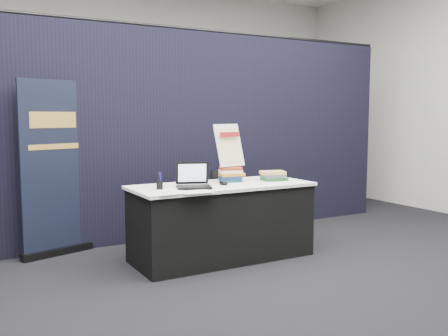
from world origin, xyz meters
TOP-DOWN VIEW (x-y plane):
  - floor at (0.00, 0.00)m, footprint 8.00×8.00m
  - wall_back at (0.00, 4.00)m, footprint 8.00×0.02m
  - drape_partition at (0.00, 1.60)m, footprint 6.00×0.08m
  - display_table at (0.00, 0.55)m, footprint 1.80×0.75m
  - laptop at (-0.37, 0.47)m, footprint 0.37×0.34m
  - mouse at (-0.01, 0.49)m, footprint 0.09×0.12m
  - brochure_left at (-0.68, 0.26)m, footprint 0.29×0.21m
  - brochure_mid at (-0.44, 0.22)m, footprint 0.29×0.22m
  - brochure_right at (-0.62, 0.43)m, footprint 0.31×0.27m
  - pen_cup at (-0.67, 0.51)m, footprint 0.07×0.07m
  - book_stack_tall at (0.16, 0.66)m, footprint 0.27×0.23m
  - book_stack_short at (0.61, 0.53)m, footprint 0.26×0.22m
  - info_sign at (0.16, 0.69)m, footprint 0.35×0.20m
  - pullup_banner at (-1.41, 1.50)m, footprint 0.75×0.31m
  - stacking_chair at (0.26, 0.87)m, footprint 0.49×0.51m

SIDE VIEW (x-z plane):
  - floor at x=0.00m, z-range 0.00..0.00m
  - display_table at x=0.00m, z-range 0.00..0.75m
  - stacking_chair at x=0.26m, z-range 0.05..0.89m
  - brochure_right at x=-0.62m, z-range 0.75..0.75m
  - brochure_left at x=-0.68m, z-range 0.75..0.75m
  - brochure_mid at x=-0.44m, z-range 0.75..0.75m
  - mouse at x=-0.01m, z-range 0.75..0.78m
  - pen_cup at x=-0.67m, z-range 0.75..0.83m
  - pullup_banner at x=-1.41m, z-range -0.10..1.68m
  - book_stack_short at x=0.61m, z-range 0.75..0.85m
  - laptop at x=-0.37m, z-range 0.69..0.93m
  - book_stack_tall at x=0.16m, z-range 0.75..0.90m
  - info_sign at x=0.16m, z-range 0.89..1.34m
  - drape_partition at x=0.00m, z-range 0.00..2.40m
  - wall_back at x=0.00m, z-range 0.00..3.50m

